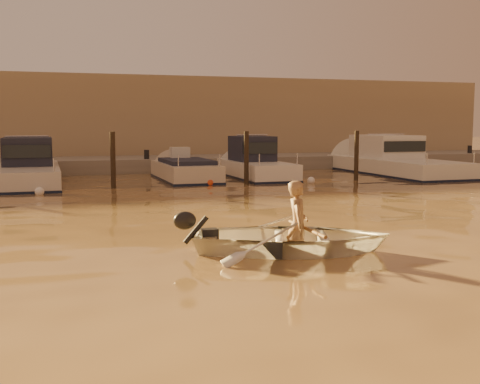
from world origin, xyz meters
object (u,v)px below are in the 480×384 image
object	(u,v)px
moored_boat_4	(256,163)
waterfront_building	(90,122)
moored_boat_5	(395,160)
person	(298,225)
moored_boat_2	(28,168)
moored_boat_3	(185,174)
dinghy	(292,238)

from	to	relation	value
moored_boat_4	waterfront_building	size ratio (longest dim) A/B	0.13
moored_boat_5	waterfront_building	bearing A→B (deg)	139.11
moored_boat_4	moored_boat_5	world-z (taller)	same
person	waterfront_building	bearing A→B (deg)	22.94
moored_boat_2	moored_boat_5	size ratio (longest dim) A/B	0.83
moored_boat_2	moored_boat_3	xyz separation A→B (m)	(6.03, 0.00, -0.40)
dinghy	moored_boat_3	bearing A→B (deg)	13.86
dinghy	moored_boat_4	size ratio (longest dim) A/B	0.57
moored_boat_5	moored_boat_2	bearing A→B (deg)	180.00
person	moored_boat_4	world-z (taller)	moored_boat_4
dinghy	person	distance (m)	0.26
dinghy	waterfront_building	world-z (taller)	waterfront_building
moored_boat_3	moored_boat_5	size ratio (longest dim) A/B	0.63
waterfront_building	moored_boat_2	bearing A→B (deg)	-105.83
moored_boat_3	waterfront_building	distance (m)	11.59
person	moored_boat_3	distance (m)	14.19
moored_boat_2	moored_boat_5	xyz separation A→B (m)	(15.82, 0.00, 0.00)
moored_boat_3	moored_boat_5	world-z (taller)	moored_boat_5
moored_boat_4	waterfront_building	world-z (taller)	waterfront_building
dinghy	moored_boat_5	world-z (taller)	moored_boat_5
moored_boat_3	waterfront_building	world-z (taller)	waterfront_building
moored_boat_4	dinghy	bearing A→B (deg)	-107.03
moored_boat_2	moored_boat_5	bearing A→B (deg)	0.00
moored_boat_2	moored_boat_3	size ratio (longest dim) A/B	1.31
moored_boat_3	waterfront_building	xyz separation A→B (m)	(-2.91, 11.00, 2.17)
person	moored_boat_3	bearing A→B (deg)	14.25
moored_boat_5	person	bearing A→B (deg)	-127.77
moored_boat_3	moored_boat_5	bearing A→B (deg)	0.00
person	moored_boat_4	distance (m)	14.76
moored_boat_3	moored_boat_4	distance (m)	3.09
moored_boat_3	moored_boat_4	bearing A→B (deg)	0.00
dinghy	moored_boat_2	size ratio (longest dim) A/B	0.47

